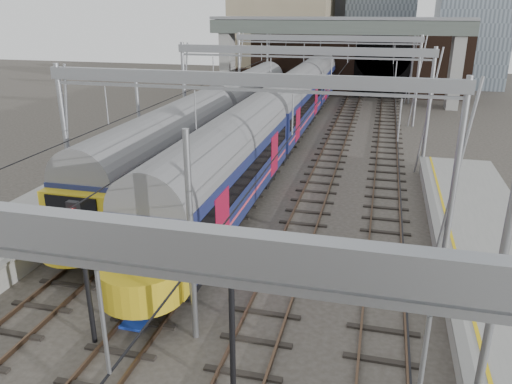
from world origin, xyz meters
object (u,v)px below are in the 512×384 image
(signal_near_left, at_px, (82,257))
(signal_near_centre, at_px, (231,299))
(train_main, at_px, (306,89))
(train_second, at_px, (216,122))

(signal_near_left, xyz_separation_m, signal_near_centre, (5.03, -1.10, -0.00))
(train_main, height_order, train_second, train_main)
(signal_near_left, distance_m, signal_near_centre, 5.15)
(signal_near_centre, bearing_deg, train_second, 117.27)
(train_main, distance_m, signal_near_centre, 38.54)
(train_second, bearing_deg, train_main, 75.91)
(signal_near_left, bearing_deg, signal_near_centre, -11.21)
(signal_near_left, bearing_deg, train_second, 98.96)
(train_main, xyz_separation_m, signal_near_left, (-1.09, -37.23, 0.46))
(signal_near_centre, bearing_deg, train_main, 103.62)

